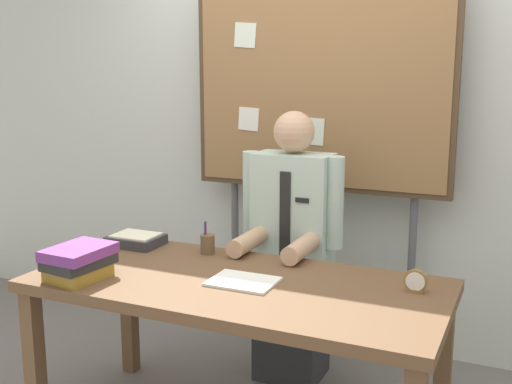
{
  "coord_description": "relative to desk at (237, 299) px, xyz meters",
  "views": [
    {
      "loc": [
        1.13,
        -2.3,
        1.65
      ],
      "look_at": [
        0.0,
        0.2,
        1.1
      ],
      "focal_mm": 43.93,
      "sensor_mm": 36.0,
      "label": 1
    }
  ],
  "objects": [
    {
      "name": "back_wall",
      "position": [
        0.0,
        1.26,
        0.68
      ],
      "size": [
        6.4,
        0.08,
        2.7
      ],
      "primitive_type": "cube",
      "color": "silver",
      "rests_on": "ground_plane"
    },
    {
      "name": "desk",
      "position": [
        0.0,
        0.0,
        0.0
      ],
      "size": [
        1.78,
        0.83,
        0.75
      ],
      "color": "brown",
      "rests_on": "ground_plane"
    },
    {
      "name": "person",
      "position": [
        0.0,
        0.66,
        0.0
      ],
      "size": [
        0.55,
        0.56,
        1.44
      ],
      "color": "#2D2D33",
      "rests_on": "ground_plane"
    },
    {
      "name": "bulletin_board",
      "position": [
        -0.0,
        1.05,
        0.87
      ],
      "size": [
        1.49,
        0.09,
        2.18
      ],
      "color": "#4C3823",
      "rests_on": "ground_plane"
    },
    {
      "name": "book_stack",
      "position": [
        -0.62,
        -0.27,
        0.16
      ],
      "size": [
        0.23,
        0.3,
        0.14
      ],
      "color": "olive",
      "rests_on": "desk"
    },
    {
      "name": "open_notebook",
      "position": [
        0.04,
        -0.02,
        0.09
      ],
      "size": [
        0.28,
        0.22,
        0.01
      ],
      "primitive_type": "cube",
      "rotation": [
        0.0,
        0.0,
        0.01
      ],
      "color": "white",
      "rests_on": "desk"
    },
    {
      "name": "desk_clock",
      "position": [
        0.72,
        0.17,
        0.13
      ],
      "size": [
        0.09,
        0.04,
        0.09
      ],
      "color": "olive",
      "rests_on": "desk"
    },
    {
      "name": "pen_holder",
      "position": [
        -0.3,
        0.3,
        0.13
      ],
      "size": [
        0.07,
        0.07,
        0.16
      ],
      "color": "brown",
      "rests_on": "desk"
    },
    {
      "name": "paper_tray",
      "position": [
        -0.71,
        0.27,
        0.11
      ],
      "size": [
        0.26,
        0.2,
        0.06
      ],
      "color": "#333338",
      "rests_on": "desk"
    }
  ]
}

